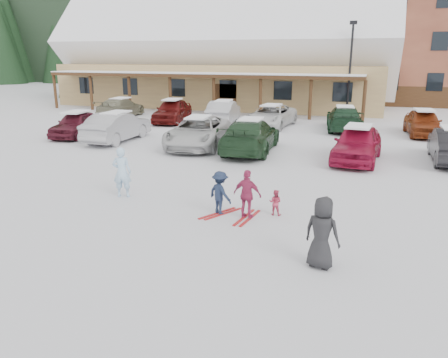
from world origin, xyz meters
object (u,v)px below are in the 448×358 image
(parked_car_1, at_px, (117,127))
(parked_car_8, at_px, (172,111))
(bystander_dark, at_px, (322,233))
(parked_car_0, at_px, (77,124))
(day_lodge, at_px, (222,60))
(lamp_post, at_px, (350,64))
(child_magenta, at_px, (247,195))
(parked_car_3, at_px, (250,136))
(parked_car_9, at_px, (224,112))
(parked_car_12, at_px, (423,123))
(parked_car_11, at_px, (344,118))
(child_navy, at_px, (220,193))
(parked_car_4, at_px, (357,144))
(parked_car_7, at_px, (121,108))
(adult_skier, at_px, (122,172))
(toddler_red, at_px, (275,202))
(parked_car_2, at_px, (198,132))
(parked_car_10, at_px, (271,116))

(parked_car_1, xyz_separation_m, parked_car_8, (-0.07, 7.00, 0.01))
(bystander_dark, distance_m, parked_car_0, 18.78)
(day_lodge, bearing_deg, lamp_post, -23.56)
(child_magenta, xyz_separation_m, parked_car_3, (-2.24, 8.48, 0.07))
(day_lodge, height_order, parked_car_9, day_lodge)
(parked_car_12, bearing_deg, parked_car_11, 169.82)
(parked_car_3, xyz_separation_m, parked_car_8, (-7.47, 7.30, 0.00))
(child_navy, distance_m, parked_car_1, 12.38)
(parked_car_1, distance_m, parked_car_4, 12.25)
(lamp_post, distance_m, child_magenta, 22.53)
(bystander_dark, distance_m, parked_car_7, 25.43)
(adult_skier, bearing_deg, parked_car_9, -98.93)
(parked_car_4, bearing_deg, child_magenta, -102.87)
(parked_car_0, bearing_deg, parked_car_1, -17.05)
(parked_car_4, xyz_separation_m, parked_car_11, (-1.07, 8.03, -0.04))
(child_navy, distance_m, parked_car_3, 8.52)
(parked_car_9, bearing_deg, parked_car_3, 108.90)
(child_magenta, relative_size, bystander_dark, 0.88)
(child_navy, distance_m, parked_car_8, 18.04)
(day_lodge, distance_m, parked_car_0, 18.46)
(bystander_dark, height_order, parked_car_11, bystander_dark)
(parked_car_8, distance_m, parked_car_9, 3.48)
(parked_car_0, bearing_deg, toddler_red, -41.52)
(adult_skier, relative_size, parked_car_4, 0.36)
(parked_car_8, bearing_deg, bystander_dark, -64.21)
(parked_car_8, bearing_deg, adult_skier, -78.31)
(child_magenta, distance_m, parked_car_4, 8.54)
(parked_car_8, bearing_deg, parked_car_4, -39.62)
(adult_skier, bearing_deg, parked_car_11, -126.66)
(child_navy, bearing_deg, parked_car_8, -31.42)
(bystander_dark, bearing_deg, parked_car_1, -26.42)
(day_lodge, xyz_separation_m, child_navy, (9.25, -27.17, -3.31))
(parked_car_0, relative_size, parked_car_11, 0.82)
(child_magenta, xyz_separation_m, parked_car_8, (-9.70, 15.79, 0.07))
(parked_car_4, bearing_deg, parked_car_7, 157.60)
(parked_car_2, bearing_deg, child_magenta, -67.28)
(parked_car_9, relative_size, parked_car_10, 0.91)
(parked_car_11, bearing_deg, parked_car_2, 41.62)
(parked_car_1, distance_m, parked_car_8, 7.00)
(child_magenta, relative_size, parked_car_4, 0.31)
(lamp_post, xyz_separation_m, parked_car_8, (-11.03, -6.49, -2.99))
(bystander_dark, relative_size, parked_car_4, 0.35)
(parked_car_8, bearing_deg, parked_car_12, -7.87)
(adult_skier, height_order, parked_car_10, adult_skier)
(parked_car_2, height_order, parked_car_11, parked_car_2)
(day_lodge, bearing_deg, parked_car_11, -43.64)
(parked_car_3, bearing_deg, parked_car_7, -38.32)
(child_navy, relative_size, parked_car_4, 0.28)
(day_lodge, distance_m, parked_car_11, 16.38)
(bystander_dark, distance_m, parked_car_11, 18.49)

